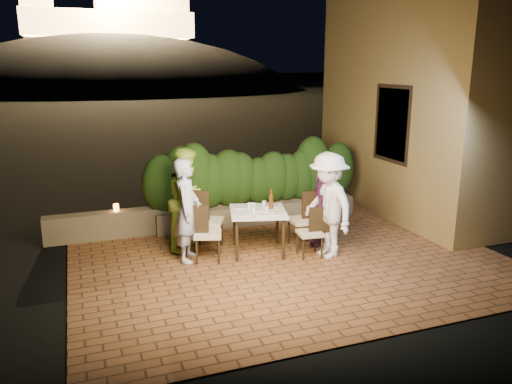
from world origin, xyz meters
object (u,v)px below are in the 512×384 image
diner_purple (323,202)px  parapet_lamp (116,208)px  diner_blue (187,210)px  diner_white (328,205)px  chair_right_front (310,232)px  diner_green (188,199)px  bowl (253,205)px  chair_left_back (208,220)px  dining_table (258,231)px  chair_left_front (208,233)px  beer_bottle (271,199)px  chair_right_back (303,219)px

diner_purple → parapet_lamp: diner_purple is taller
diner_blue → diner_white: size_ratio=0.96×
chair_right_front → diner_purple: (0.46, 0.45, 0.35)m
diner_green → diner_purple: (2.29, -0.61, -0.12)m
bowl → diner_green: (-1.09, 0.30, 0.13)m
chair_left_back → chair_right_front: size_ratio=1.24×
bowl → diner_purple: size_ratio=0.10×
dining_table → diner_green: (-1.07, 0.60, 0.52)m
chair_left_front → chair_right_front: size_ratio=1.11×
beer_bottle → chair_right_back: (0.62, 0.01, -0.42)m
chair_right_back → beer_bottle: bearing=2.3°
chair_left_front → beer_bottle: bearing=20.8°
chair_left_back → diner_white: size_ratio=0.59×
beer_bottle → diner_white: diner_white is taller
bowl → diner_white: size_ratio=0.09×
beer_bottle → chair_left_front: 1.24m
chair_left_back → diner_blue: bearing=-114.4°
parapet_lamp → diner_white: bearing=-34.5°
chair_right_front → diner_blue: diner_blue is taller
bowl → diner_blue: 1.24m
chair_left_front → diner_white: (1.93, -0.51, 0.42)m
chair_right_front → dining_table: bearing=-24.5°
chair_right_front → diner_white: size_ratio=0.48×
bowl → dining_table: bearing=-93.0°
chair_right_front → diner_blue: (-1.96, 0.53, 0.43)m
chair_right_front → diner_green: bearing=-23.2°
beer_bottle → chair_left_back: 1.16m
bowl → chair_left_front: 1.03m
chair_right_front → diner_purple: bearing=-128.6°
diner_white → diner_purple: 0.60m
bowl → diner_blue: diner_blue is taller
chair_left_back → parapet_lamp: chair_left_back is taller
beer_bottle → bowl: beer_bottle is taller
beer_bottle → parapet_lamp: beer_bottle is taller
dining_table → diner_green: 1.33m
diner_white → parapet_lamp: 3.94m
diner_green → diner_white: size_ratio=1.01×
diner_green → diner_purple: bearing=-67.7°
dining_table → chair_right_back: 0.87m
parapet_lamp → chair_right_back: bearing=-27.9°
diner_purple → chair_left_front: bearing=-53.4°
dining_table → diner_green: diner_green is taller
bowl → beer_bottle: bearing=-49.6°
diner_green → diner_purple: 2.37m
diner_white → diner_purple: size_ratio=1.14×
chair_left_front → chair_left_back: size_ratio=0.90×
diner_blue → diner_white: (2.23, -0.64, 0.03)m
diner_white → parapet_lamp: diner_white is taller
chair_right_back → diner_green: diner_green is taller
chair_right_front → chair_right_back: bearing=-95.3°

